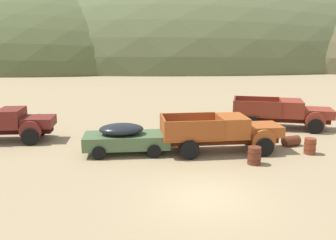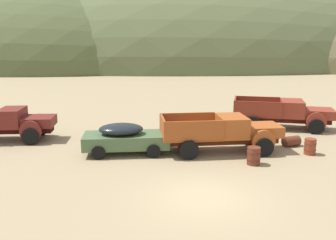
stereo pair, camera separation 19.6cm
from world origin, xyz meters
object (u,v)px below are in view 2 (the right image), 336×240
truck_oxide_orange (229,133)px  truck_rust_red (289,113)px  car_weathered_green (129,138)px  truck_oxblood (11,124)px  oil_drum_spare (310,147)px  oil_drum_foreground (254,156)px  oil_drum_by_truck (291,141)px

truck_oxide_orange → truck_rust_red: size_ratio=0.95×
truck_oxide_orange → truck_rust_red: 6.84m
truck_oxide_orange → car_weathered_green: bearing=176.5°
truck_oxblood → truck_rust_red: 17.24m
truck_oxblood → truck_oxide_orange: bearing=-13.9°
truck_oxblood → truck_oxide_orange: 12.44m
car_weathered_green → oil_drum_spare: (9.17, -1.45, -0.40)m
car_weathered_green → truck_oxide_orange: 5.19m
car_weathered_green → truck_oxide_orange: size_ratio=0.75×
truck_rust_red → oil_drum_spare: truck_rust_red is taller
oil_drum_foreground → truck_rust_red: bearing=53.4°
truck_oxblood → car_weathered_green: 7.47m
truck_oxide_orange → truck_rust_red: same height
truck_rust_red → oil_drum_foreground: bearing=-106.7°
truck_oxide_orange → oil_drum_foreground: size_ratio=7.42×
truck_oxide_orange → oil_drum_foreground: truck_oxide_orange is taller
truck_rust_red → oil_drum_foreground: size_ratio=7.82×
truck_oxide_orange → oil_drum_by_truck: bearing=7.6°
oil_drum_foreground → oil_drum_by_truck: bearing=39.6°
car_weathered_green → truck_oxide_orange: bearing=-2.0°
car_weathered_green → oil_drum_spare: car_weathered_green is taller
truck_rust_red → oil_drum_foreground: 8.00m
oil_drum_spare → oil_drum_foreground: oil_drum_foreground is taller
truck_oxblood → truck_rust_red: size_ratio=0.89×
truck_oxide_orange → oil_drum_spare: 4.18m
truck_rust_red → oil_drum_spare: bearing=-84.3°
truck_rust_red → oil_drum_by_truck: truck_rust_red is taller
truck_oxide_orange → oil_drum_spare: bearing=-13.9°
truck_oxide_orange → oil_drum_spare: truck_oxide_orange is taller
truck_oxblood → truck_oxide_orange: (11.88, -3.69, 0.02)m
car_weathered_green → oil_drum_spare: 9.29m
oil_drum_spare → oil_drum_by_truck: size_ratio=0.82×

